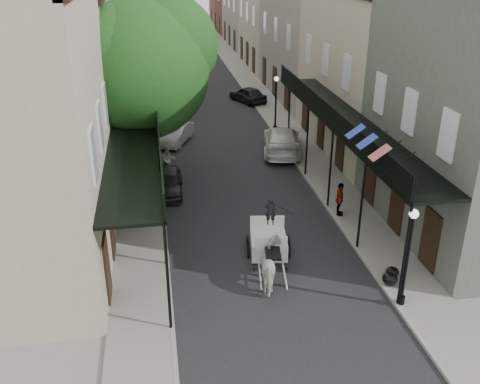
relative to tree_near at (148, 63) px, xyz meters
name	(u,v)px	position (x,y,z in m)	size (l,w,h in m)	color
ground	(275,285)	(4.20, -10.18, -6.49)	(140.00, 140.00, 0.00)	gray
road	(213,126)	(4.20, 9.82, -6.48)	(8.00, 90.00, 0.01)	black
sidewalk_left	(142,129)	(-0.80, 9.82, -6.43)	(2.20, 90.00, 0.12)	gray
sidewalk_right	(281,122)	(9.20, 9.82, -6.43)	(2.20, 90.00, 0.12)	gray
building_row_left	(92,33)	(-4.40, 19.82, -1.24)	(5.00, 80.00, 10.50)	#B1A58E
building_row_right	(297,28)	(12.80, 19.82, -1.24)	(5.00, 80.00, 10.50)	gray
gallery_left	(139,132)	(-0.59, -3.20, -2.44)	(2.20, 18.05, 4.88)	black
gallery_right	(343,121)	(8.99, -3.20, -2.44)	(2.20, 18.05, 4.88)	black
tree_near	(148,63)	(0.00, 0.00, 0.00)	(7.31, 6.80, 9.63)	#382619
tree_far	(146,35)	(-0.05, 14.00, -0.65)	(6.45, 6.00, 8.61)	#382619
lamppost_right_near	(407,256)	(8.30, -12.18, -4.44)	(0.32, 0.32, 3.71)	black
lamppost_left	(158,180)	(0.10, -4.18, -4.44)	(0.32, 0.32, 3.71)	black
lamppost_right_far	(276,103)	(8.30, 7.82, -4.44)	(0.32, 0.32, 3.71)	black
horse	(273,265)	(4.11, -10.12, -5.64)	(0.92, 2.02, 1.70)	silver
carriage	(268,225)	(4.48, -7.49, -5.38)	(1.96, 2.69, 2.85)	black
pedestrian_walking	(168,160)	(0.74, 1.40, -5.66)	(0.81, 0.63, 1.66)	#A8A89F
pedestrian_sidewalk_left	(152,108)	(0.00, 11.21, -5.39)	(1.27, 0.73, 1.97)	gray
pedestrian_sidewalk_right	(340,199)	(8.40, -5.20, -5.56)	(0.95, 0.39, 1.61)	gray
car_left_near	(168,182)	(0.60, -1.18, -5.88)	(1.44, 3.57, 1.22)	black
car_left_mid	(176,134)	(1.45, 6.63, -5.87)	(1.30, 3.72, 1.23)	#9F9FA4
car_left_far	(157,80)	(0.60, 21.87, -5.73)	(2.51, 5.44, 1.51)	black
car_right_near	(282,140)	(7.80, 3.82, -5.70)	(2.19, 5.40, 1.57)	silver
car_right_far	(248,94)	(7.80, 15.76, -5.84)	(1.54, 3.82, 1.30)	black
trash_bags	(391,276)	(8.51, -10.82, -6.14)	(0.84, 0.99, 0.49)	black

